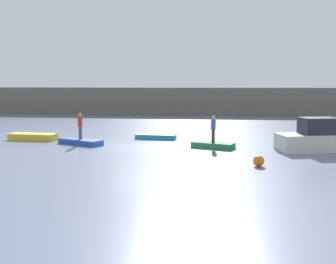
{
  "coord_description": "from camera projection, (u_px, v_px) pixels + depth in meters",
  "views": [
    {
      "loc": [
        5.55,
        -26.39,
        4.32
      ],
      "look_at": [
        2.17,
        3.14,
        0.74
      ],
      "focal_mm": 44.32,
      "sensor_mm": 36.0,
      "label": 1
    }
  ],
  "objects": [
    {
      "name": "ground_plane",
      "position": [
        130.0,
        148.0,
        27.18
      ],
      "size": [
        120.0,
        120.0,
        0.0
      ],
      "primitive_type": "plane",
      "color": "slate"
    },
    {
      "name": "embankment_wall",
      "position": [
        173.0,
        101.0,
        54.52
      ],
      "size": [
        80.0,
        1.2,
        3.62
      ],
      "primitive_type": "cube",
      "color": "#666056",
      "rests_on": "ground_plane"
    },
    {
      "name": "motorboat",
      "position": [
        323.0,
        139.0,
        26.18
      ],
      "size": [
        6.19,
        3.4,
        2.11
      ],
      "color": "beige",
      "rests_on": "ground_plane"
    },
    {
      "name": "rowboat_yellow",
      "position": [
        33.0,
        137.0,
        31.21
      ],
      "size": [
        3.6,
        1.51,
        0.48
      ],
      "primitive_type": "cube",
      "rotation": [
        0.0,
        0.0,
        -0.07
      ],
      "color": "gold",
      "rests_on": "ground_plane"
    },
    {
      "name": "rowboat_blue",
      "position": [
        81.0,
        142.0,
        28.93
      ],
      "size": [
        3.49,
        2.48,
        0.37
      ],
      "primitive_type": "cube",
      "rotation": [
        0.0,
        0.0,
        -0.47
      ],
      "color": "#2B4CAD",
      "rests_on": "ground_plane"
    },
    {
      "name": "rowboat_teal",
      "position": [
        156.0,
        137.0,
        31.63
      ],
      "size": [
        3.13,
        1.2,
        0.35
      ],
      "primitive_type": "cube",
      "rotation": [
        0.0,
        0.0,
        -0.08
      ],
      "color": "teal",
      "rests_on": "ground_plane"
    },
    {
      "name": "rowboat_green",
      "position": [
        213.0,
        145.0,
        27.3
      ],
      "size": [
        2.95,
        1.96,
        0.37
      ],
      "primitive_type": "cube",
      "rotation": [
        0.0,
        0.0,
        -0.36
      ],
      "color": "#2D7F47",
      "rests_on": "ground_plane"
    },
    {
      "name": "person_blue_shirt",
      "position": [
        213.0,
        128.0,
        27.16
      ],
      "size": [
        0.32,
        0.32,
        1.78
      ],
      "color": "#38332D",
      "rests_on": "rowboat_green"
    },
    {
      "name": "person_red_shirt",
      "position": [
        80.0,
        125.0,
        28.79
      ],
      "size": [
        0.32,
        0.32,
        1.82
      ],
      "color": "#4C4C56",
      "rests_on": "rowboat_blue"
    },
    {
      "name": "mooring_buoy",
      "position": [
        259.0,
        161.0,
        21.34
      ],
      "size": [
        0.58,
        0.58,
        0.58
      ],
      "primitive_type": "sphere",
      "color": "orange",
      "rests_on": "ground_plane"
    }
  ]
}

